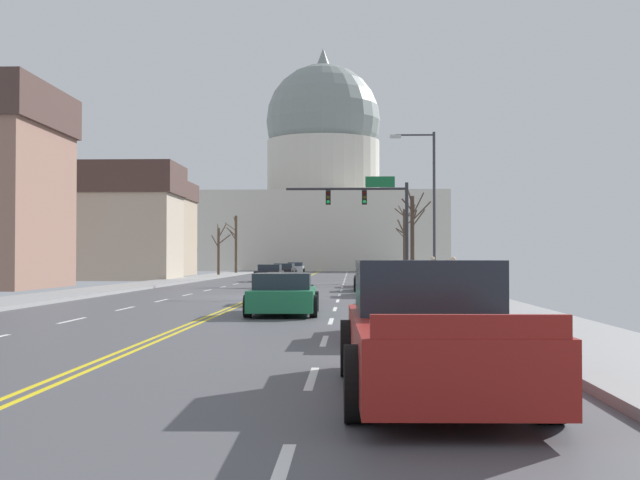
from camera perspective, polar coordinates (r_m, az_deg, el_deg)
ground at (r=35.90m, az=-4.28°, el=-3.92°), size 20.00×180.00×0.20m
signal_gantry at (r=53.11m, az=3.66°, el=2.30°), size 7.91×0.41×6.83m
street_lamp_right at (r=41.70m, az=7.52°, el=3.06°), size 2.29×0.24×7.91m
capitol_building at (r=116.37m, az=0.22°, el=3.49°), size 33.32×22.17×31.55m
sedan_near_00 at (r=48.46m, az=3.68°, el=-2.59°), size 2.16×4.74×1.20m
sedan_near_01 at (r=42.52m, az=3.77°, el=-2.75°), size 2.10×4.22×1.23m
sedan_near_02 at (r=37.00m, az=4.33°, el=-2.95°), size 2.15×4.67×1.28m
sedan_near_03 at (r=30.92m, az=-2.31°, el=-3.39°), size 2.04×4.74×1.15m
sedan_near_04 at (r=24.63m, az=-2.58°, el=-3.84°), size 2.18×4.39×1.24m
sedan_near_05 at (r=17.46m, az=5.60°, el=-4.83°), size 2.00×4.31×1.24m
pickup_truck_near_06 at (r=10.37m, az=7.74°, el=-6.52°), size 2.33×5.60×1.66m
sedan_oncoming_00 at (r=59.37m, az=-3.53°, el=-2.34°), size 2.00×4.35×1.23m
sedan_oncoming_01 at (r=71.91m, az=-2.52°, el=-2.14°), size 2.13×4.50×1.22m
sedan_oncoming_02 at (r=85.10m, az=-1.73°, el=-2.00°), size 2.02×4.72×1.25m
flank_building_00 at (r=81.05m, az=-11.94°, el=0.81°), size 8.43×9.66×9.06m
flank_building_01 at (r=65.62m, az=-15.66°, el=1.27°), size 13.80×6.39×8.92m
bare_tree_00 at (r=67.47m, az=5.97°, el=-0.13°), size 1.68×1.50×6.08m
bare_tree_01 at (r=77.49m, az=-7.03°, el=-0.63°), size 1.72×1.64×4.75m
bare_tree_02 at (r=58.32m, az=6.45°, el=0.49°), size 2.10×2.02×6.93m
bare_tree_03 at (r=88.15m, az=-5.87°, el=-0.19°), size 1.28×2.36×6.10m
bare_tree_04 at (r=77.54m, az=5.88°, el=0.01°), size 1.98×1.53×6.24m
pedestrian_00 at (r=37.59m, az=9.24°, el=-2.25°), size 0.35×0.34×1.61m
pedestrian_01 at (r=41.32m, az=7.82°, el=-2.15°), size 0.35×0.34×1.62m
bicycle_parked at (r=35.49m, az=9.46°, el=-3.18°), size 0.12×1.77×0.85m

